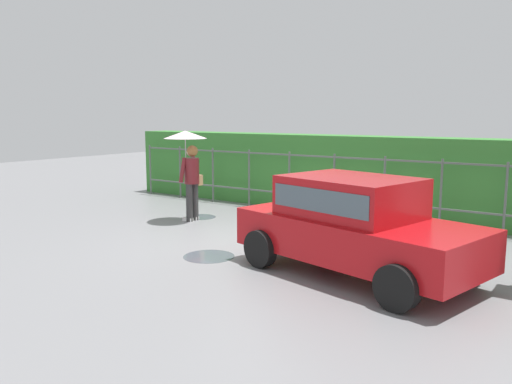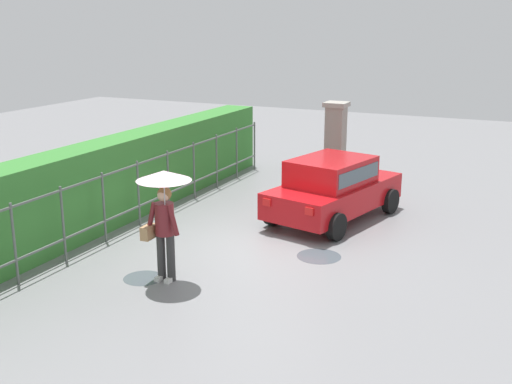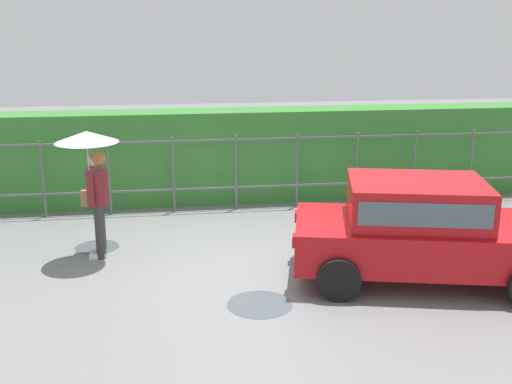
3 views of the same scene
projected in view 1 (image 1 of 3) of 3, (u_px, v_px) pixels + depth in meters
ground_plane at (257, 242)px, 9.85m from camera, size 40.00×40.00×0.00m
car at (354, 222)px, 7.77m from camera, size 3.98×2.52×1.48m
pedestrian at (189, 156)px, 11.60m from camera, size 0.96×0.96×2.05m
fence_section at (334, 182)px, 12.16m from camera, size 12.42×0.05×1.50m
hedge_row at (348, 174)px, 12.75m from camera, size 13.37×0.90×1.90m
puddle_near at (209, 256)px, 8.82m from camera, size 0.88×0.88×0.00m
puddle_far at (201, 217)px, 12.23m from camera, size 0.73×0.73×0.00m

